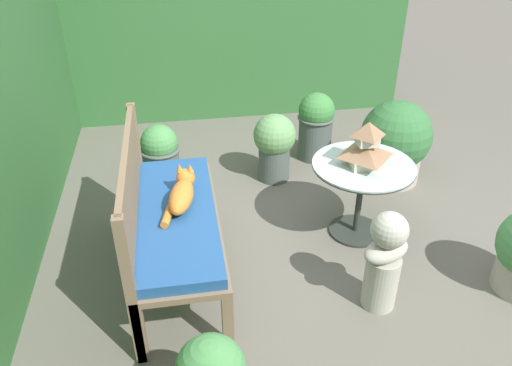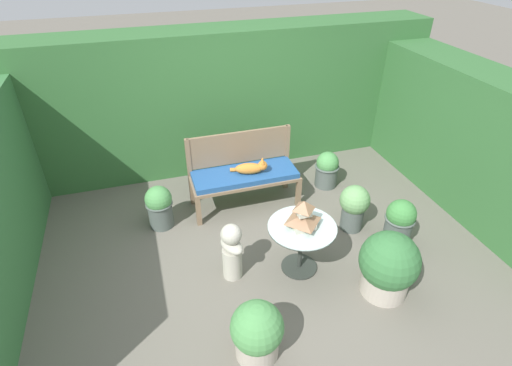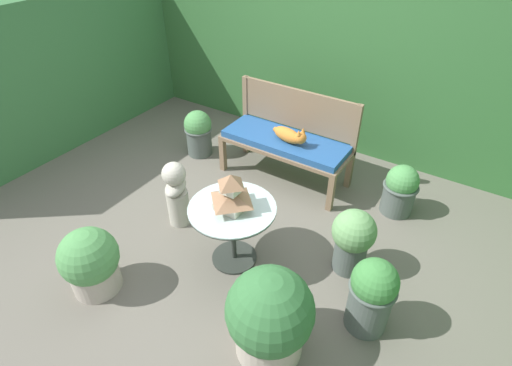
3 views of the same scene
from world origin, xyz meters
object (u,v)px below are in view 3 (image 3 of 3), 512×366
object	(u,v)px
garden_bust	(177,193)
potted_plant_bench_left	(198,132)
potted_plant_table_near	(270,317)
garden_bench	(285,144)
potted_plant_table_far	(400,189)
cat	(290,135)
potted_plant_patio_mid	(90,262)
patio_table	(233,219)
pagoda_birdhouse	(231,194)
potted_plant_path_edge	(372,294)
potted_plant_bench_right	(353,239)

from	to	relation	value
garden_bust	potted_plant_bench_left	size ratio (longest dim) A/B	1.21
garden_bust	potted_plant_table_near	world-z (taller)	potted_plant_table_near
garden_bench	garden_bust	xyz separation A→B (m)	(-0.48, -1.19, -0.08)
potted_plant_table_near	potted_plant_table_far	size ratio (longest dim) A/B	1.36
cat	potted_plant_patio_mid	xyz separation A→B (m)	(-0.59, -2.12, -0.30)
patio_table	garden_bust	distance (m)	0.74
patio_table	pagoda_birdhouse	xyz separation A→B (m)	(0.00, -0.00, 0.26)
potted_plant_bench_left	potted_plant_table_near	world-z (taller)	potted_plant_table_near
potted_plant_path_edge	potted_plant_bench_right	bearing A→B (deg)	125.42
cat	patio_table	bearing A→B (deg)	-69.68
potted_plant_bench_left	potted_plant_path_edge	bearing A→B (deg)	-25.08
potted_plant_bench_left	potted_plant_bench_right	distance (m)	2.36
potted_plant_table_near	potted_plant_bench_right	size ratio (longest dim) A/B	1.20
garden_bench	potted_plant_table_far	world-z (taller)	potted_plant_table_far
potted_plant_table_near	potted_plant_bench_right	xyz separation A→B (m)	(0.18, 1.01, -0.02)
potted_plant_patio_mid	potted_plant_table_far	distance (m)	2.87
pagoda_birdhouse	potted_plant_patio_mid	bearing A→B (deg)	-131.35
cat	garden_bust	world-z (taller)	cat
pagoda_birdhouse	potted_plant_patio_mid	xyz separation A→B (m)	(-0.76, -0.86, -0.43)
potted_plant_table_near	potted_plant_table_far	distance (m)	2.00
potted_plant_patio_mid	potted_plant_table_near	bearing A→B (deg)	11.51
potted_plant_bench_right	potted_plant_table_far	distance (m)	0.98
potted_plant_bench_right	potted_plant_patio_mid	world-z (taller)	potted_plant_bench_right
cat	garden_bust	size ratio (longest dim) A/B	0.67
potted_plant_bench_left	potted_plant_table_far	world-z (taller)	potted_plant_bench_left
potted_plant_path_edge	potted_plant_patio_mid	size ratio (longest dim) A/B	1.09
potted_plant_path_edge	potted_plant_table_far	world-z (taller)	potted_plant_path_edge
garden_bust	potted_plant_patio_mid	size ratio (longest dim) A/B	1.16
garden_bust	cat	bearing A→B (deg)	131.77
garden_bench	cat	xyz separation A→B (m)	(0.08, -0.05, 0.15)
cat	patio_table	distance (m)	1.28
garden_bust	potted_plant_table_far	size ratio (longest dim) A/B	1.28
garden_bench	garden_bust	bearing A→B (deg)	-111.91
potted_plant_patio_mid	patio_table	bearing A→B (deg)	48.65
garden_bench	potted_plant_patio_mid	distance (m)	2.23
cat	potted_plant_table_far	distance (m)	1.21
potted_plant_table_near	potted_plant_table_far	xyz separation A→B (m)	(0.29, 1.98, -0.09)
garden_bench	potted_plant_bench_right	world-z (taller)	potted_plant_bench_right
cat	potted_plant_table_far	bearing A→B (deg)	20.34
garden_bust	potted_plant_bench_left	world-z (taller)	garden_bust
pagoda_birdhouse	potted_plant_bench_right	distance (m)	1.06
garden_bench	potted_plant_bench_left	bearing A→B (deg)	-174.36
patio_table	potted_plant_table_near	world-z (taller)	potted_plant_table_near
garden_bench	potted_plant_path_edge	xyz separation A→B (m)	(1.45, -1.31, -0.10)
pagoda_birdhouse	garden_bust	xyz separation A→B (m)	(-0.73, 0.11, -0.36)
cat	potted_plant_bench_right	distance (m)	1.35
potted_plant_bench_left	garden_bust	bearing A→B (deg)	-59.56
cat	potted_plant_table_near	bearing A→B (deg)	-51.83
garden_bust	potted_plant_patio_mid	distance (m)	0.97
garden_bench	cat	bearing A→B (deg)	-30.98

